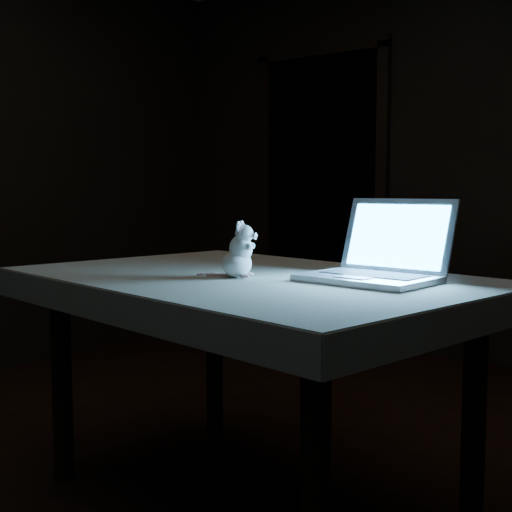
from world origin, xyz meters
The scene contains 7 objects.
floor centered at (0.00, 0.00, 0.00)m, with size 5.00×5.00×0.00m, color black.
back_wall centered at (0.00, 2.50, 1.30)m, with size 4.50×0.04×2.60m, color black.
doorway centered at (-1.10, 2.50, 1.06)m, with size 1.06×0.36×2.13m, color black, non-canonical shape.
table centered at (0.05, 0.04, 0.40)m, with size 1.50×0.96×0.80m, color black, non-canonical shape.
tablecloth centered at (0.14, 0.06, 0.76)m, with size 1.60×1.06×0.10m, color beige, non-canonical shape.
laptop centered at (0.45, 0.11, 0.95)m, with size 0.40×0.35×0.27m, color silver, non-canonical shape.
plush_mouse centered at (0.06, -0.04, 0.90)m, with size 0.14×0.14×0.19m, color white, non-canonical shape.
Camera 1 is at (1.41, -1.83, 1.10)m, focal length 48.00 mm.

